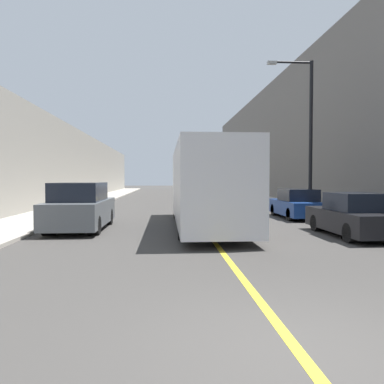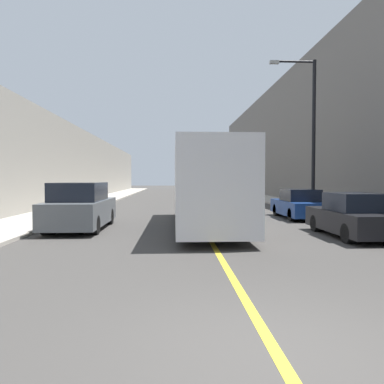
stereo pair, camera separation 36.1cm
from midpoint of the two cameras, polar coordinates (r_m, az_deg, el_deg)
The scene contains 11 objects.
ground_plane at distance 4.80m, azimuth 14.97°, elevation -22.61°, with size 200.00×200.00×0.00m, color #3F3D3A.
sidewalk_left at distance 34.79m, azimuth -13.22°, elevation -1.15°, with size 2.95×72.00×0.13m, color #B2AA9E.
sidewalk_right at distance 35.38m, azimuth 12.08°, elevation -1.09°, with size 2.95×72.00×0.13m, color #B2AA9E.
building_row_left at distance 35.55m, azimuth -18.79°, elevation 3.84°, with size 4.00×72.00×6.31m, color gray.
building_row_right at distance 36.58m, azimuth 17.47°, elevation 8.10°, with size 4.00×72.00×11.78m, color #66605B.
road_center_line at distance 34.24m, azimuth -0.46°, elevation -1.25°, with size 0.16×72.00×0.01m, color gold.
bus at distance 15.40m, azimuth 2.62°, elevation 1.10°, with size 2.43×10.58×3.25m.
parked_suv_left at distance 15.26m, azimuth -15.97°, elevation -2.29°, with size 1.97×4.85×1.84m.
car_right_near at distance 13.97m, azimuth 24.07°, elevation -3.52°, with size 1.78×4.22×1.51m.
car_right_mid at distance 19.49m, azimuth 16.49°, elevation -1.93°, with size 1.75×4.22×1.47m.
street_lamp_right at distance 21.90m, azimuth 18.01°, elevation 9.43°, with size 2.58×0.24×8.34m.
Camera 2 is at (-1.16, -4.16, 2.00)m, focal length 35.00 mm.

